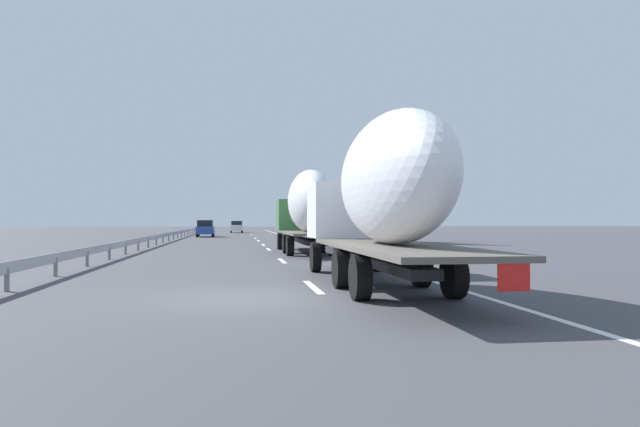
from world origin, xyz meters
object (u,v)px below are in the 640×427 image
object	(u,v)px
road_sign	(312,217)
truck_trailing	(381,193)
car_white_van	(237,227)
car_blue_sedan	(205,228)
truck_lead	(307,207)

from	to	relation	value
road_sign	truck_trailing	bearing A→B (deg)	175.34
truck_trailing	car_white_van	size ratio (longest dim) A/B	3.36
car_white_van	car_blue_sedan	bearing A→B (deg)	170.92
car_white_van	truck_lead	bearing A→B (deg)	-176.35
car_white_van	road_sign	size ratio (longest dim) A/B	1.34
truck_trailing	car_white_van	distance (m)	73.22
truck_trailing	car_blue_sedan	xyz separation A→B (m)	(51.14, 7.12, -1.60)
truck_lead	road_sign	distance (m)	21.79
car_white_van	car_blue_sedan	size ratio (longest dim) A/B	0.89
car_white_van	road_sign	distance (m)	35.71
car_blue_sedan	truck_trailing	bearing A→B (deg)	-172.07
road_sign	car_blue_sedan	bearing A→B (deg)	38.02
truck_lead	road_sign	world-z (taller)	truck_lead
truck_trailing	car_blue_sedan	size ratio (longest dim) A/B	2.99
car_blue_sedan	car_white_van	bearing A→B (deg)	-9.08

